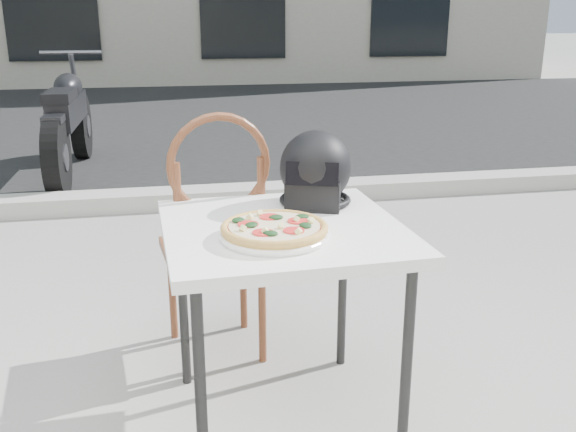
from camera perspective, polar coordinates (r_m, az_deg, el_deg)
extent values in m
cube|color=black|center=(8.57, -11.90, 8.37)|extent=(30.00, 8.00, 0.00)
cube|color=#A6A49B|center=(4.64, -12.20, 1.45)|extent=(30.00, 0.25, 0.12)
cube|color=white|center=(1.99, -0.44, -1.33)|extent=(0.76, 0.76, 0.04)
cylinder|color=black|center=(1.83, -7.77, -15.44)|extent=(0.03, 0.03, 0.66)
cylinder|color=black|center=(1.96, 10.49, -13.09)|extent=(0.03, 0.03, 0.66)
cylinder|color=black|center=(2.35, -9.32, -7.55)|extent=(0.03, 0.03, 0.66)
cylinder|color=black|center=(2.46, 4.87, -6.23)|extent=(0.03, 0.03, 0.66)
cylinder|color=white|center=(1.86, -1.21, -1.83)|extent=(0.38, 0.38, 0.01)
torus|color=white|center=(1.86, -1.22, -1.65)|extent=(0.39, 0.39, 0.02)
cylinder|color=gold|center=(1.86, -1.22, -1.22)|extent=(0.33, 0.33, 0.01)
torus|color=gold|center=(1.86, -1.22, -1.03)|extent=(0.34, 0.34, 0.02)
cylinder|color=#A62012|center=(1.85, -1.22, -0.99)|extent=(0.30, 0.30, 0.00)
cylinder|color=beige|center=(1.85, -1.22, -0.90)|extent=(0.29, 0.29, 0.00)
cylinder|color=red|center=(1.88, 0.87, -0.44)|extent=(0.07, 0.07, 0.00)
cylinder|color=red|center=(1.92, -1.64, -0.07)|extent=(0.07, 0.07, 0.00)
cylinder|color=red|center=(1.86, -3.57, -0.73)|extent=(0.07, 0.07, 0.00)
cylinder|color=red|center=(1.79, -2.23, -1.48)|extent=(0.07, 0.07, 0.00)
cylinder|color=red|center=(1.80, 0.51, -1.29)|extent=(0.07, 0.07, 0.00)
ellipsoid|color=#123416|center=(1.91, -1.08, -0.11)|extent=(0.05, 0.04, 0.01)
ellipsoid|color=#123416|center=(1.85, -3.27, -0.79)|extent=(0.05, 0.06, 0.01)
ellipsoid|color=#123416|center=(1.84, 1.55, -0.83)|extent=(0.04, 0.05, 0.01)
ellipsoid|color=#123416|center=(1.77, -1.57, -1.54)|extent=(0.06, 0.05, 0.01)
ellipsoid|color=#123416|center=(1.92, 1.25, -0.05)|extent=(0.05, 0.04, 0.01)
ellipsoid|color=#123416|center=(1.89, -4.46, -0.36)|extent=(0.05, 0.06, 0.01)
cylinder|color=#F2EE93|center=(1.82, -0.62, -0.89)|extent=(0.02, 0.02, 0.02)
cylinder|color=#F2EE93|center=(1.91, -3.42, -0.07)|extent=(0.03, 0.03, 0.02)
cylinder|color=#F2EE93|center=(1.88, 0.77, -0.32)|extent=(0.03, 0.03, 0.02)
cylinder|color=#F2EE93|center=(1.94, -2.51, 0.26)|extent=(0.02, 0.03, 0.02)
cylinder|color=#F2EE93|center=(1.78, 0.94, -1.38)|extent=(0.03, 0.02, 0.02)
cylinder|color=#F2EE93|center=(1.81, -4.03, -1.10)|extent=(0.03, 0.03, 0.02)
cylinder|color=#F2EE93|center=(1.87, 2.08, -0.41)|extent=(0.02, 0.03, 0.02)
cylinder|color=#F2EE93|center=(1.78, -2.05, -1.31)|extent=(0.03, 0.02, 0.02)
ellipsoid|color=black|center=(2.18, 2.45, 4.33)|extent=(0.31, 0.32, 0.25)
cube|color=black|center=(2.13, 2.23, 1.86)|extent=(0.20, 0.14, 0.10)
torus|color=black|center=(2.21, 2.41, 1.49)|extent=(0.31, 0.31, 0.02)
cube|color=black|center=(2.07, 2.16, 3.76)|extent=(0.17, 0.09, 0.08)
cube|color=brown|center=(2.53, -6.62, -3.11)|extent=(0.42, 0.42, 0.03)
cylinder|color=brown|center=(2.78, -4.00, -5.95)|extent=(0.03, 0.03, 0.42)
cylinder|color=brown|center=(2.74, -10.25, -6.65)|extent=(0.03, 0.03, 0.42)
cylinder|color=brown|center=(2.52, -2.30, -8.60)|extent=(0.03, 0.03, 0.42)
cylinder|color=brown|center=(2.46, -9.24, -9.45)|extent=(0.03, 0.03, 0.42)
cylinder|color=brown|center=(2.35, -2.36, 0.51)|extent=(0.03, 0.03, 0.40)
cylinder|color=brown|center=(2.29, -9.71, -0.19)|extent=(0.03, 0.03, 0.40)
torus|color=brown|center=(2.27, -6.14, 4.52)|extent=(0.37, 0.07, 0.37)
cylinder|color=black|center=(6.41, -17.90, 7.61)|extent=(0.13, 0.61, 0.61)
cylinder|color=slate|center=(6.41, -17.90, 7.61)|extent=(0.14, 0.20, 0.20)
cylinder|color=black|center=(5.03, -19.86, 4.88)|extent=(0.13, 0.61, 0.61)
cylinder|color=slate|center=(5.03, -19.86, 4.88)|extent=(0.14, 0.20, 0.20)
cube|color=black|center=(5.68, -19.02, 8.91)|extent=(0.20, 1.06, 0.22)
ellipsoid|color=black|center=(5.81, -18.97, 10.80)|extent=(0.23, 0.42, 0.23)
cube|color=black|center=(5.36, -19.64, 10.03)|extent=(0.21, 0.51, 0.08)
cylinder|color=slate|center=(6.28, -18.27, 10.39)|extent=(0.05, 0.33, 0.72)
cylinder|color=slate|center=(6.13, -18.75, 13.61)|extent=(0.53, 0.04, 0.03)
cube|color=black|center=(5.00, -20.16, 8.09)|extent=(0.15, 0.22, 0.05)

